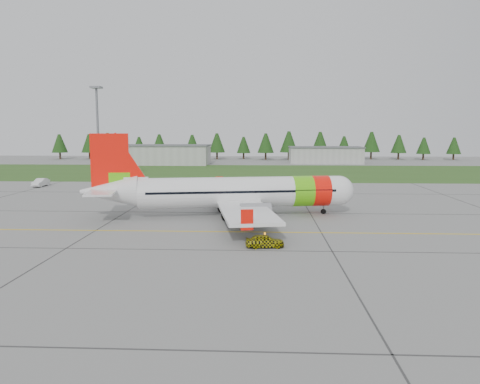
{
  "coord_description": "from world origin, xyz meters",
  "views": [
    {
      "loc": [
        3.45,
        -42.28,
        11.08
      ],
      "look_at": [
        0.79,
        14.8,
        3.53
      ],
      "focal_mm": 35.0,
      "sensor_mm": 36.0,
      "label": 1
    }
  ],
  "objects": [
    {
      "name": "hangar_east",
      "position": [
        25.0,
        118.0,
        2.6
      ],
      "size": [
        24.0,
        12.0,
        5.2
      ],
      "primitive_type": "cube",
      "color": "#A8A8A3",
      "rests_on": "ground"
    },
    {
      "name": "treeline",
      "position": [
        0.0,
        138.0,
        5.0
      ],
      "size": [
        160.0,
        8.0,
        10.0
      ],
      "primitive_type": null,
      "color": "#1C3F14",
      "rests_on": "ground"
    },
    {
      "name": "grass_strip",
      "position": [
        0.0,
        82.0,
        0.01
      ],
      "size": [
        320.0,
        50.0,
        0.03
      ],
      "primitive_type": "cube",
      "color": "#30561E",
      "rests_on": "ground"
    },
    {
      "name": "aircraft",
      "position": [
        -0.06,
        17.65,
        3.09
      ],
      "size": [
        35.14,
        32.79,
        10.71
      ],
      "rotation": [
        0.0,
        0.0,
        0.17
      ],
      "color": "white",
      "rests_on": "ground"
    },
    {
      "name": "service_van",
      "position": [
        -40.51,
        48.14,
        2.42
      ],
      "size": [
        1.72,
        1.62,
        4.85
      ],
      "primitive_type": "imported",
      "rotation": [
        0.0,
        0.0,
        -0.02
      ],
      "color": "silver",
      "rests_on": "ground"
    },
    {
      "name": "taxi_guideline",
      "position": [
        0.0,
        8.0,
        0.01
      ],
      "size": [
        120.0,
        0.25,
        0.02
      ],
      "primitive_type": "cube",
      "color": "gold",
      "rests_on": "ground"
    },
    {
      "name": "ground",
      "position": [
        0.0,
        0.0,
        0.0
      ],
      "size": [
        320.0,
        320.0,
        0.0
      ],
      "primitive_type": "plane",
      "color": "gray",
      "rests_on": "ground"
    },
    {
      "name": "hangar_west",
      "position": [
        -30.0,
        110.0,
        3.0
      ],
      "size": [
        32.0,
        14.0,
        6.0
      ],
      "primitive_type": "cube",
      "color": "#A8A8A3",
      "rests_on": "ground"
    },
    {
      "name": "floodlight_mast",
      "position": [
        -32.0,
        58.0,
        10.0
      ],
      "size": [
        0.5,
        0.5,
        20.0
      ],
      "primitive_type": "cylinder",
      "color": "slate",
      "rests_on": "ground"
    },
    {
      "name": "follow_me_car",
      "position": [
        3.79,
        1.25,
        1.85
      ],
      "size": [
        1.42,
        1.62,
        3.69
      ],
      "primitive_type": "imported",
      "rotation": [
        0.0,
        0.0,
        1.68
      ],
      "color": "#CAC20B",
      "rests_on": "ground"
    }
  ]
}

